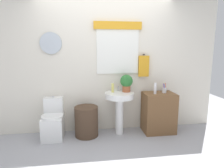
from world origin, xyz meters
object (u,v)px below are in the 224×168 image
object	(u,v)px
lotion_bottle	(155,88)
toothbrush_cup	(164,90)
pedestal_sink	(119,103)
laundry_hamper	(86,121)
wooden_cabinet	(159,113)
soap_bottle	(113,88)
toilet	(53,122)
potted_plant	(126,82)

from	to	relation	value
lotion_bottle	toothbrush_cup	world-z (taller)	lotion_bottle
pedestal_sink	laundry_hamper	bearing A→B (deg)	180.00
wooden_cabinet	soap_bottle	xyz separation A→B (m)	(-0.89, 0.05, 0.50)
soap_bottle	wooden_cabinet	bearing A→B (deg)	-3.23
wooden_cabinet	toothbrush_cup	bearing A→B (deg)	11.22
laundry_hamper	soap_bottle	xyz separation A→B (m)	(0.50, 0.05, 0.61)
toilet	potted_plant	distance (m)	1.52
wooden_cabinet	toothbrush_cup	size ratio (longest dim) A/B	4.13
laundry_hamper	potted_plant	xyz separation A→B (m)	(0.76, 0.06, 0.70)
wooden_cabinet	soap_bottle	world-z (taller)	soap_bottle
laundry_hamper	lotion_bottle	size ratio (longest dim) A/B	2.68
laundry_hamper	lotion_bottle	distance (m)	1.41
potted_plant	lotion_bottle	distance (m)	0.55
toilet	laundry_hamper	xyz separation A→B (m)	(0.60, -0.03, -0.01)
potted_plant	lotion_bottle	xyz separation A→B (m)	(0.52, -0.10, -0.11)
soap_bottle	toothbrush_cup	distance (m)	0.99
wooden_cabinet	soap_bottle	bearing A→B (deg)	176.77
toilet	toothbrush_cup	size ratio (longest dim) A/B	3.95
soap_bottle	toothbrush_cup	size ratio (longest dim) A/B	0.88
pedestal_sink	toilet	bearing A→B (deg)	178.59
pedestal_sink	lotion_bottle	bearing A→B (deg)	-3.45
laundry_hamper	toothbrush_cup	bearing A→B (deg)	0.78
toilet	potted_plant	xyz separation A→B (m)	(1.35, 0.03, 0.70)
toilet	soap_bottle	distance (m)	1.24
wooden_cabinet	toothbrush_cup	xyz separation A→B (m)	(0.10, 0.02, 0.44)
lotion_bottle	toothbrush_cup	xyz separation A→B (m)	(0.21, 0.06, -0.05)
soap_bottle	toothbrush_cup	bearing A→B (deg)	-1.72
potted_plant	lotion_bottle	bearing A→B (deg)	-10.80
toilet	wooden_cabinet	size ratio (longest dim) A/B	0.96
toilet	wooden_cabinet	xyz separation A→B (m)	(1.98, -0.03, 0.10)
pedestal_sink	lotion_bottle	world-z (taller)	lotion_bottle
pedestal_sink	toothbrush_cup	xyz separation A→B (m)	(0.87, 0.02, 0.21)
laundry_hamper	wooden_cabinet	xyz separation A→B (m)	(1.38, 0.00, 0.11)
laundry_hamper	potted_plant	size ratio (longest dim) A/B	1.72
laundry_hamper	potted_plant	bearing A→B (deg)	4.54
toilet	lotion_bottle	world-z (taller)	lotion_bottle
laundry_hamper	wooden_cabinet	world-z (taller)	wooden_cabinet
pedestal_sink	potted_plant	bearing A→B (deg)	23.20
laundry_hamper	pedestal_sink	distance (m)	0.70
potted_plant	toothbrush_cup	world-z (taller)	potted_plant
wooden_cabinet	lotion_bottle	size ratio (longest dim) A/B	3.69
pedestal_sink	wooden_cabinet	world-z (taller)	pedestal_sink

